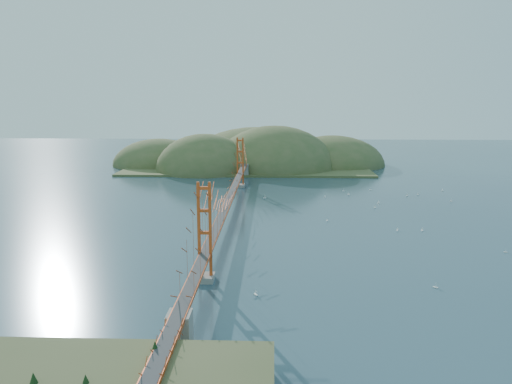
{
  "coord_description": "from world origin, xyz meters",
  "views": [
    {
      "loc": [
        7.89,
        -84.8,
        21.28
      ],
      "look_at": [
        4.78,
        0.0,
        4.73
      ],
      "focal_mm": 35.0,
      "sensor_mm": 36.0,
      "label": 1
    }
  ],
  "objects_px": {
    "sailboat_2": "(506,252)",
    "bridge": "(229,179)",
    "sailboat_1": "(327,220)",
    "fort": "(181,353)",
    "sailboat_0": "(397,230)"
  },
  "relations": [
    {
      "from": "fort",
      "to": "sailboat_0",
      "type": "bearing_deg",
      "value": 56.21
    },
    {
      "from": "sailboat_2",
      "to": "fort",
      "type": "bearing_deg",
      "value": -142.86
    },
    {
      "from": "sailboat_1",
      "to": "sailboat_2",
      "type": "xyz_separation_m",
      "value": [
        22.73,
        -16.66,
        -0.0
      ]
    },
    {
      "from": "fort",
      "to": "sailboat_0",
      "type": "height_order",
      "value": "fort"
    },
    {
      "from": "sailboat_1",
      "to": "sailboat_2",
      "type": "relative_size",
      "value": 1.03
    },
    {
      "from": "sailboat_1",
      "to": "sailboat_0",
      "type": "bearing_deg",
      "value": -28.47
    },
    {
      "from": "sailboat_0",
      "to": "sailboat_1",
      "type": "bearing_deg",
      "value": 151.53
    },
    {
      "from": "bridge",
      "to": "fort",
      "type": "height_order",
      "value": "bridge"
    },
    {
      "from": "bridge",
      "to": "fort",
      "type": "xyz_separation_m",
      "value": [
        0.4,
        -47.98,
        -6.34
      ]
    },
    {
      "from": "fort",
      "to": "sailboat_2",
      "type": "height_order",
      "value": "fort"
    },
    {
      "from": "bridge",
      "to": "sailboat_2",
      "type": "distance_m",
      "value": 44.28
    },
    {
      "from": "bridge",
      "to": "sailboat_1",
      "type": "bearing_deg",
      "value": -4.99
    },
    {
      "from": "fort",
      "to": "sailboat_0",
      "type": "xyz_separation_m",
      "value": [
        27.27,
        40.74,
        -0.53
      ]
    },
    {
      "from": "sailboat_2",
      "to": "bridge",
      "type": "bearing_deg",
      "value": 155.49
    },
    {
      "from": "sailboat_1",
      "to": "sailboat_0",
      "type": "height_order",
      "value": "sailboat_0"
    }
  ]
}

